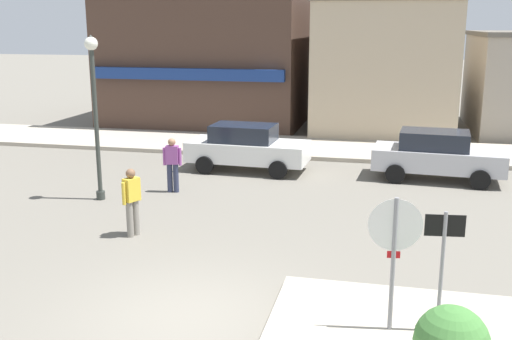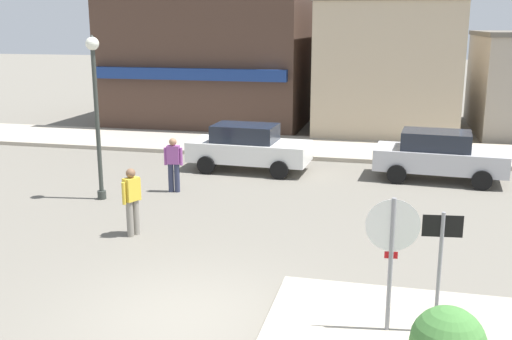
{
  "view_description": "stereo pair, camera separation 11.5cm",
  "coord_description": "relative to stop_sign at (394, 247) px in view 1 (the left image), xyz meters",
  "views": [
    {
      "loc": [
        3.14,
        -8.73,
        4.81
      ],
      "look_at": [
        0.16,
        4.5,
        1.5
      ],
      "focal_mm": 42.0,
      "sensor_mm": 36.0,
      "label": 1
    },
    {
      "loc": [
        3.25,
        -8.71,
        4.81
      ],
      "look_at": [
        0.16,
        4.5,
        1.5
      ],
      "focal_mm": 42.0,
      "sensor_mm": 36.0,
      "label": 2
    }
  ],
  "objects": [
    {
      "name": "parked_car_nearest",
      "position": [
        -4.79,
        10.3,
        -0.71
      ],
      "size": [
        4.08,
        2.03,
        1.56
      ],
      "color": "white",
      "rests_on": "ground"
    },
    {
      "name": "building_storefront_left_near",
      "position": [
        -0.5,
        19.75,
        1.44
      ],
      "size": [
        6.11,
        8.0,
        5.91
      ],
      "color": "tan",
      "rests_on": "ground"
    },
    {
      "name": "stop_sign",
      "position": [
        0.0,
        0.0,
        0.0
      ],
      "size": [
        0.82,
        0.12,
        2.3
      ],
      "color": "gray",
      "rests_on": "ground"
    },
    {
      "name": "parked_car_second",
      "position": [
        1.36,
        10.42,
        -0.71
      ],
      "size": [
        4.12,
        2.11,
        1.56
      ],
      "color": "#B7B7BC",
      "rests_on": "ground"
    },
    {
      "name": "one_way_sign",
      "position": [
        0.73,
        0.1,
        -0.19
      ],
      "size": [
        0.6,
        0.08,
        2.1
      ],
      "color": "gray",
      "rests_on": "ground"
    },
    {
      "name": "building_corner_shop",
      "position": [
        -8.93,
        20.61,
        1.95
      ],
      "size": [
        9.51,
        9.26,
        6.93
      ],
      "color": "#473328",
      "rests_on": "ground"
    },
    {
      "name": "lamp_post",
      "position": [
        -8.01,
        6.05,
        1.44
      ],
      "size": [
        0.36,
        0.36,
        4.54
      ],
      "color": "#333833",
      "rests_on": "ground"
    },
    {
      "name": "ground_plane",
      "position": [
        -3.31,
        -0.08,
        -1.52
      ],
      "size": [
        160.0,
        160.0,
        0.0
      ],
      "primitive_type": "plane",
      "color": "#6B665B"
    },
    {
      "name": "kerb_far",
      "position": [
        -3.31,
        14.24,
        -1.44
      ],
      "size": [
        80.0,
        4.0,
        0.15
      ],
      "primitive_type": "cube",
      "color": "#A89E8C",
      "rests_on": "ground"
    },
    {
      "name": "pedestrian_crossing_far",
      "position": [
        -6.28,
        7.22,
        -0.65
      ],
      "size": [
        0.56,
        0.27,
        1.61
      ],
      "color": "#2D334C",
      "rests_on": "ground"
    },
    {
      "name": "pedestrian_crossing_near",
      "position": [
        -5.87,
        3.47,
        -0.65
      ],
      "size": [
        0.35,
        0.54,
        1.61
      ],
      "color": "gray",
      "rests_on": "ground"
    }
  ]
}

